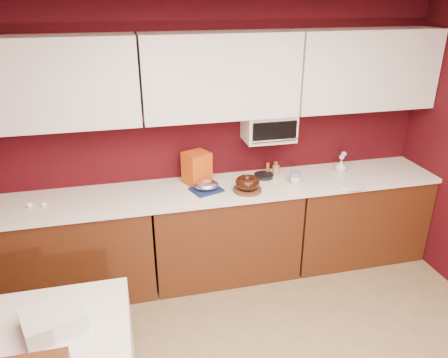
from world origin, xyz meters
TOP-DOWN VIEW (x-y plane):
  - wall_back at (0.00, 2.25)m, footprint 4.00×0.02m
  - base_cabinet_left at (-1.33, 1.94)m, footprint 1.31×0.58m
  - base_cabinet_center at (0.00, 1.94)m, footprint 1.31×0.58m
  - base_cabinet_right at (1.33, 1.94)m, footprint 1.31×0.58m
  - countertop at (0.00, 1.94)m, footprint 4.00×0.62m
  - upper_cabinet_left at (-1.33, 2.08)m, footprint 1.31×0.33m
  - upper_cabinet_center at (0.00, 2.08)m, footprint 1.31×0.33m
  - upper_cabinet_right at (1.33, 2.08)m, footprint 1.31×0.33m
  - toaster_oven at (0.45, 2.10)m, footprint 0.45×0.30m
  - toaster_oven_door at (0.45, 1.94)m, footprint 0.40×0.02m
  - toaster_oven_handle at (0.45, 1.93)m, footprint 0.42×0.02m
  - cake_base at (0.17, 1.80)m, footprint 0.31×0.31m
  - bundt_cake at (0.17, 1.80)m, footprint 0.27×0.27m
  - navy_towel at (-0.17, 1.89)m, footprint 0.30×0.28m
  - foil_ham_nest at (-0.17, 1.89)m, footprint 0.22×0.18m
  - roasted_ham at (-0.17, 1.89)m, footprint 0.12×0.11m
  - pandoro_box at (-0.22, 2.09)m, footprint 0.27×0.26m
  - dark_pan at (0.40, 2.06)m, footprint 0.23×0.23m
  - coffee_mug at (0.64, 1.85)m, footprint 0.11×0.11m
  - blue_jar at (0.64, 1.88)m, footprint 0.10×0.10m
  - flower_vase at (1.17, 2.02)m, footprint 0.10×0.10m
  - flower_pink at (1.17, 2.02)m, footprint 0.05×0.05m
  - flower_blue at (1.20, 2.04)m, footprint 0.05×0.05m
  - china_plate at (1.11, 1.69)m, footprint 0.26×0.26m
  - amber_bottle at (0.55, 2.15)m, footprint 0.05×0.05m
  - paper_cup at (0.53, 2.08)m, footprint 0.07×0.07m
  - egg_left at (-1.62, 1.92)m, footprint 0.06×0.06m
  - egg_right at (-1.51, 1.91)m, footprint 0.05×0.04m
  - newspaper_stack at (-1.31, 0.61)m, footprint 0.39×0.36m
  - amber_bottle_tall at (0.47, 2.13)m, footprint 0.04×0.04m

SIDE VIEW (x-z plane):
  - base_cabinet_left at x=-1.33m, z-range 0.00..0.86m
  - base_cabinet_center at x=0.00m, z-range 0.00..0.86m
  - base_cabinet_right at x=1.33m, z-range 0.00..0.86m
  - newspaper_stack at x=-1.31m, z-range 0.75..0.86m
  - countertop at x=0.00m, z-range 0.86..0.90m
  - china_plate at x=1.11m, z-range 0.90..0.91m
  - navy_towel at x=-0.17m, z-range 0.90..0.92m
  - cake_base at x=0.17m, z-range 0.90..0.92m
  - dark_pan at x=0.40m, z-range 0.90..0.93m
  - egg_right at x=-1.51m, z-range 0.90..0.94m
  - egg_left at x=-1.62m, z-range 0.90..0.94m
  - coffee_mug at x=0.64m, z-range 0.90..0.99m
  - paper_cup at x=0.53m, z-range 0.90..1.00m
  - amber_bottle at x=0.55m, z-range 0.90..1.01m
  - blue_jar at x=0.64m, z-range 0.90..1.01m
  - foil_ham_nest at x=-0.17m, z-range 0.92..0.99m
  - amber_bottle_tall at x=0.47m, z-range 0.90..1.01m
  - flower_vase at x=1.17m, z-range 0.90..1.03m
  - roasted_ham at x=-0.17m, z-range 0.95..1.01m
  - bundt_cake at x=0.17m, z-range 0.94..1.02m
  - pandoro_box at x=-0.22m, z-range 0.90..1.19m
  - flower_pink at x=1.17m, z-range 1.02..1.07m
  - flower_blue at x=1.20m, z-range 1.05..1.09m
  - wall_back at x=0.00m, z-range 0.00..2.50m
  - toaster_oven_handle at x=0.45m, z-range 1.29..1.31m
  - toaster_oven at x=0.45m, z-range 1.25..1.50m
  - toaster_oven_door at x=0.45m, z-range 1.28..1.47m
  - upper_cabinet_left at x=-1.33m, z-range 1.50..2.20m
  - upper_cabinet_center at x=0.00m, z-range 1.50..2.20m
  - upper_cabinet_right at x=1.33m, z-range 1.50..2.20m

